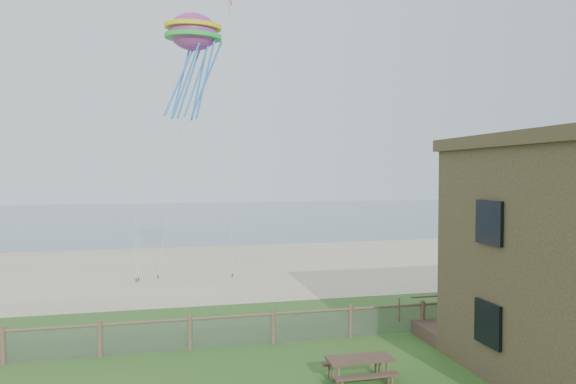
% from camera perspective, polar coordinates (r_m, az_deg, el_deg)
% --- Properties ---
extents(sand_beach, '(72.00, 20.00, 0.02)m').
position_cam_1_polar(sand_beach, '(34.98, -7.00, -8.24)').
color(sand_beach, tan).
rests_on(sand_beach, ground).
extents(ocean, '(160.00, 68.00, 0.02)m').
position_cam_1_polar(ocean, '(78.56, -10.52, -2.57)').
color(ocean, slate).
rests_on(ocean, ground).
extents(chainlink_fence, '(36.20, 0.20, 1.25)m').
position_cam_1_polar(chainlink_fence, '(19.45, -1.67, -14.95)').
color(chainlink_fence, brown).
rests_on(chainlink_fence, ground).
extents(picnic_table, '(1.97, 1.49, 0.83)m').
position_cam_1_polar(picnic_table, '(16.29, 7.97, -18.89)').
color(picnic_table, brown).
rests_on(picnic_table, ground).
extents(octopus_kite, '(3.49, 2.85, 6.26)m').
position_cam_1_polar(octopus_kite, '(28.89, -10.46, 14.00)').
color(octopus_kite, '#FE4928').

